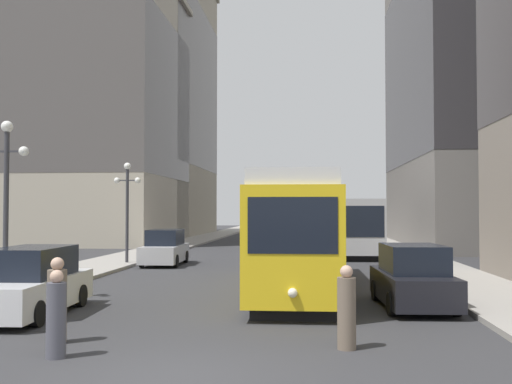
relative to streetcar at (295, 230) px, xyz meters
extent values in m
plane|color=#303033|center=(-1.74, -11.16, -2.10)|extent=(200.00, 200.00, 0.00)
cube|color=gray|center=(-9.90, 28.84, -2.03)|extent=(3.32, 120.00, 0.15)
cube|color=gray|center=(6.43, 28.84, -2.03)|extent=(3.32, 120.00, 0.15)
cube|color=black|center=(0.00, 0.01, -1.93)|extent=(2.38, 11.98, 0.35)
cube|color=gold|center=(0.00, 0.01, -0.20)|extent=(2.79, 13.02, 3.10)
cube|color=black|center=(0.00, 0.01, 0.50)|extent=(2.81, 12.51, 1.08)
cube|color=silver|center=(0.00, 0.01, 1.57)|extent=(2.58, 12.76, 0.44)
cube|color=black|center=(0.09, -6.46, 0.34)|extent=(2.21, 0.11, 1.40)
sphere|color=#F2EACC|center=(0.10, -6.53, -1.30)|extent=(0.24, 0.24, 0.24)
cube|color=black|center=(3.17, 17.12, -1.93)|extent=(2.57, 10.89, 0.35)
cube|color=#B7B7BA|center=(3.17, 17.12, -0.20)|extent=(2.99, 11.85, 3.10)
cube|color=black|center=(3.17, 17.12, 0.34)|extent=(3.00, 11.38, 1.30)
cube|color=black|center=(3.39, 11.27, 0.11)|extent=(2.31, 0.16, 1.71)
cylinder|color=black|center=(-7.74, 7.47, -1.78)|extent=(0.20, 0.65, 0.64)
cylinder|color=black|center=(-7.84, 10.22, -1.78)|extent=(0.20, 0.65, 0.64)
cylinder|color=black|center=(-6.03, 7.53, -1.78)|extent=(0.20, 0.65, 0.64)
cylinder|color=black|center=(-6.13, 10.28, -1.78)|extent=(0.20, 0.65, 0.64)
cube|color=#B2B2B7|center=(-6.94, 8.88, -1.50)|extent=(1.95, 4.50, 0.84)
cube|color=black|center=(-6.94, 8.99, -0.68)|extent=(1.67, 2.50, 0.80)
cylinder|color=black|center=(-7.85, -4.29, -1.78)|extent=(0.21, 0.65, 0.64)
cylinder|color=black|center=(-6.02, -7.23, -1.78)|extent=(0.21, 0.65, 0.64)
cylinder|color=black|center=(-6.15, -4.21, -1.78)|extent=(0.21, 0.65, 0.64)
cube|color=silver|center=(-6.94, -5.76, -1.50)|extent=(2.00, 4.94, 0.84)
cube|color=black|center=(-6.94, -5.64, -0.68)|extent=(1.69, 2.74, 0.80)
cylinder|color=black|center=(4.26, -2.17, -1.78)|extent=(0.21, 0.65, 0.64)
cylinder|color=black|center=(4.39, -4.84, -1.78)|extent=(0.21, 0.65, 0.64)
cylinder|color=black|center=(2.55, -2.26, -1.78)|extent=(0.21, 0.65, 0.64)
cylinder|color=black|center=(2.68, -4.93, -1.78)|extent=(0.21, 0.65, 0.64)
cube|color=black|center=(3.47, -3.55, -1.50)|extent=(2.01, 4.39, 0.84)
cube|color=black|center=(3.47, -3.66, -0.68)|extent=(1.70, 2.44, 0.80)
cylinder|color=#4C4C56|center=(-4.31, -10.03, -1.39)|extent=(0.37, 0.37, 1.43)
sphere|color=tan|center=(-4.31, -10.03, -0.56)|extent=(0.26, 0.26, 0.26)
cylinder|color=#6B5B4C|center=(1.25, -8.83, -1.38)|extent=(0.38, 0.38, 1.45)
sphere|color=tan|center=(1.25, -8.83, -0.54)|extent=(0.26, 0.26, 0.26)
cylinder|color=#6B5B4C|center=(-4.84, -8.81, -1.33)|extent=(0.41, 0.41, 1.55)
sphere|color=tan|center=(-4.84, -8.81, -0.43)|extent=(0.28, 0.28, 0.28)
cylinder|color=#333338|center=(-8.84, -3.54, 0.60)|extent=(0.16, 0.16, 5.10)
sphere|color=white|center=(-8.84, -3.54, 3.31)|extent=(0.36, 0.36, 0.36)
sphere|color=white|center=(-8.29, -3.54, 2.54)|extent=(0.31, 0.31, 0.31)
cube|color=#333338|center=(-8.84, -3.54, 2.54)|extent=(1.10, 0.06, 0.06)
cylinder|color=#333338|center=(-8.84, 8.55, 0.44)|extent=(0.16, 0.16, 4.78)
sphere|color=white|center=(-8.84, 8.55, 3.00)|extent=(0.36, 0.36, 0.36)
sphere|color=white|center=(-9.39, 8.55, 2.26)|extent=(0.31, 0.31, 0.31)
sphere|color=white|center=(-8.29, 8.55, 2.26)|extent=(0.31, 0.31, 0.31)
cube|color=#333338|center=(-8.84, 8.55, 2.26)|extent=(1.10, 0.06, 0.06)
cube|color=#B2A893|center=(-17.29, 29.07, 9.17)|extent=(11.47, 16.12, 22.55)
cube|color=#595451|center=(-17.29, 29.07, 10.30)|extent=(11.51, 16.16, 13.53)
cube|color=gray|center=(-19.02, 43.35, 13.02)|extent=(14.92, 22.98, 30.25)
cube|color=#494440|center=(-19.02, 43.35, 14.54)|extent=(14.96, 23.02, 18.15)
cube|color=slate|center=(14.81, 26.64, 10.95)|extent=(13.46, 22.45, 26.10)
cube|color=#383538|center=(14.81, 26.64, 12.26)|extent=(13.50, 22.49, 15.66)
camera|label=1|loc=(0.51, -20.87, 0.70)|focal=41.15mm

